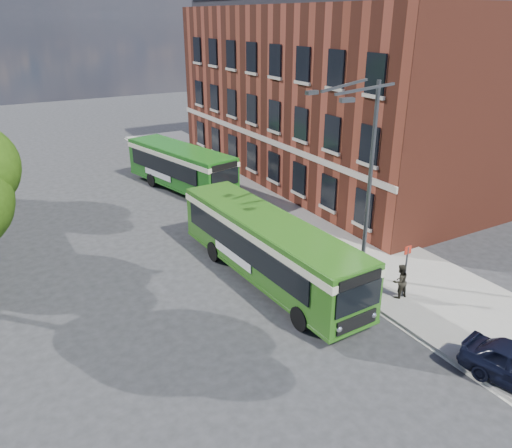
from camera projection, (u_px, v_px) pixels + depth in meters
ground at (242, 289)px, 22.41m from camera, size 120.00×120.00×0.00m
pavement at (279, 206)px, 31.99m from camera, size 6.00×48.00×0.15m
kerb_line at (237, 215)px, 30.62m from camera, size 0.12×48.00×0.01m
brick_office at (333, 82)px, 35.74m from camera, size 12.10×26.00×14.20m
street_lamp at (363, 183)px, 21.18m from camera, size 2.96×2.38×9.00m
bus_stop_sign at (406, 268)px, 21.03m from camera, size 0.35×0.08×2.52m
bus_front at (268, 243)px, 22.54m from camera, size 3.12×11.97×3.02m
bus_rear at (181, 164)px, 34.53m from camera, size 4.65×10.01×3.02m
pedestrian_a at (365, 272)px, 21.85m from camera, size 0.70×0.60×1.61m
pedestrian_b at (400, 281)px, 21.20m from camera, size 0.78×0.62×1.54m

